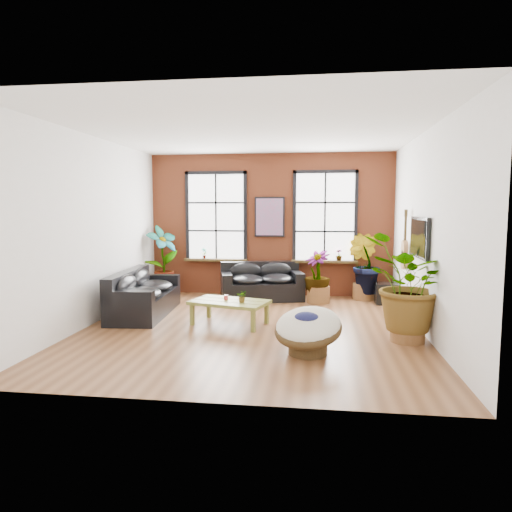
{
  "coord_description": "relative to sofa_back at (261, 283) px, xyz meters",
  "views": [
    {
      "loc": [
        1.13,
        -8.03,
        2.16
      ],
      "look_at": [
        0.0,
        0.6,
        1.25
      ],
      "focal_mm": 32.0,
      "sensor_mm": 36.0,
      "label": 1
    }
  ],
  "objects": [
    {
      "name": "pot_back_right",
      "position": [
        2.43,
        0.31,
        -0.2
      ],
      "size": [
        0.55,
        0.55,
        0.38
      ],
      "rotation": [
        0.0,
        0.0,
        -0.05
      ],
      "color": "brown",
      "rests_on": "ground"
    },
    {
      "name": "pot_right_wall",
      "position": [
        2.77,
        -3.14,
        -0.19
      ],
      "size": [
        0.68,
        0.68,
        0.41
      ],
      "rotation": [
        0.0,
        0.0,
        0.26
      ],
      "color": "brown",
      "rests_on": "ground"
    },
    {
      "name": "poster",
      "position": [
        0.14,
        0.55,
        1.55
      ],
      "size": [
        0.74,
        0.06,
        0.98
      ],
      "color": "black",
      "rests_on": "room"
    },
    {
      "name": "room",
      "position": [
        0.14,
        -2.48,
        1.35
      ],
      "size": [
        6.04,
        6.54,
        3.54
      ],
      "color": "brown",
      "rests_on": "ground"
    },
    {
      "name": "sofa_left",
      "position": [
        -2.23,
        -1.87,
        0.01
      ],
      "size": [
        1.1,
        2.31,
        0.89
      ],
      "rotation": [
        0.0,
        0.0,
        1.64
      ],
      "color": "black",
      "rests_on": "ground"
    },
    {
      "name": "papasan_chair",
      "position": [
        1.17,
        -4.01,
        -0.01
      ],
      "size": [
        1.29,
        1.29,
        0.75
      ],
      "rotation": [
        0.0,
        0.0,
        -0.35
      ],
      "color": "#402E17",
      "rests_on": "ground"
    },
    {
      "name": "pot_mid",
      "position": [
        1.35,
        -0.23,
        -0.2
      ],
      "size": [
        0.69,
        0.69,
        0.38
      ],
      "rotation": [
        0.0,
        0.0,
        -0.41
      ],
      "color": "brown",
      "rests_on": "ground"
    },
    {
      "name": "floor_plant_right_wall",
      "position": [
        2.76,
        -3.16,
        0.56
      ],
      "size": [
        1.85,
        1.89,
        1.59
      ],
      "primitive_type": "imported",
      "rotation": [
        0.0,
        0.0,
        4.08
      ],
      "color": "#10370E",
      "rests_on": "ground"
    },
    {
      "name": "coffee_table",
      "position": [
        -0.31,
        -2.43,
        0.0
      ],
      "size": [
        1.56,
        1.14,
        0.54
      ],
      "rotation": [
        0.0,
        0.0,
        -0.27
      ],
      "color": "olive",
      "rests_on": "ground"
    },
    {
      "name": "sill_plant_right",
      "position": [
        1.84,
        0.5,
        0.64
      ],
      "size": [
        0.19,
        0.19,
        0.27
      ],
      "primitive_type": "imported",
      "rotation": [
        0.0,
        0.0,
        3.49
      ],
      "color": "#10370E",
      "rests_on": "room"
    },
    {
      "name": "floor_plant_mid",
      "position": [
        1.31,
        -0.23,
        0.28
      ],
      "size": [
        0.84,
        0.84,
        1.06
      ],
      "primitive_type": "imported",
      "rotation": [
        0.0,
        0.0,
        5.61
      ],
      "color": "#10370E",
      "rests_on": "ground"
    },
    {
      "name": "media_box",
      "position": [
        2.91,
        -0.16,
        -0.16
      ],
      "size": [
        0.57,
        0.48,
        0.47
      ],
      "rotation": [
        0.0,
        0.0,
        -0.01
      ],
      "color": "black",
      "rests_on": "ground"
    },
    {
      "name": "pot_back_left",
      "position": [
        -2.43,
        0.13,
        -0.22
      ],
      "size": [
        0.51,
        0.51,
        0.35
      ],
      "rotation": [
        0.0,
        0.0,
        0.05
      ],
      "color": "brown",
      "rests_on": "ground"
    },
    {
      "name": "tv_wall_unit",
      "position": [
        3.07,
        -2.03,
        1.15
      ],
      "size": [
        0.13,
        1.86,
        1.2
      ],
      "color": "black",
      "rests_on": "room"
    },
    {
      "name": "sofa_back",
      "position": [
        0.0,
        0.0,
        0.0
      ],
      "size": [
        2.08,
        1.38,
        0.87
      ],
      "rotation": [
        0.0,
        0.0,
        0.26
      ],
      "color": "black",
      "rests_on": "ground"
    },
    {
      "name": "table_plant",
      "position": [
        -0.05,
        -2.55,
        0.16
      ],
      "size": [
        0.2,
        0.18,
        0.22
      ],
      "primitive_type": "imported",
      "rotation": [
        0.0,
        0.0,
        -0.04
      ],
      "color": "#10370E",
      "rests_on": "coffee_table"
    },
    {
      "name": "floor_plant_back_right",
      "position": [
        2.41,
        0.3,
        0.46
      ],
      "size": [
        1.0,
        0.99,
        1.41
      ],
      "primitive_type": "imported",
      "rotation": [
        0.0,
        0.0,
        2.41
      ],
      "color": "#10370E",
      "rests_on": "ground"
    },
    {
      "name": "sill_plant_left",
      "position": [
        -1.51,
        0.5,
        0.64
      ],
      "size": [
        0.17,
        0.17,
        0.27
      ],
      "primitive_type": "imported",
      "rotation": [
        0.0,
        0.0,
        0.79
      ],
      "color": "#10370E",
      "rests_on": "room"
    },
    {
      "name": "floor_plant_back_left",
      "position": [
        -2.46,
        0.11,
        0.56
      ],
      "size": [
        0.95,
        1.02,
        1.6
      ],
      "primitive_type": "imported",
      "rotation": [
        0.0,
        0.0,
        0.95
      ],
      "color": "#10370E",
      "rests_on": "ground"
    }
  ]
}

